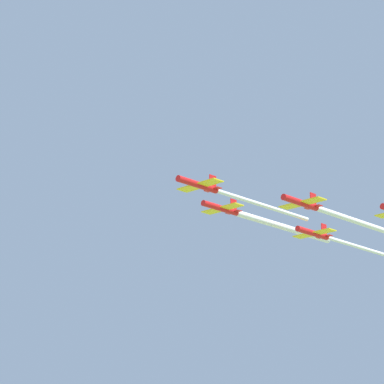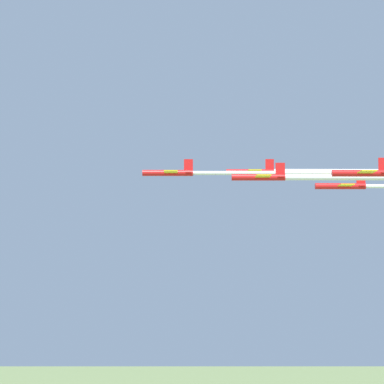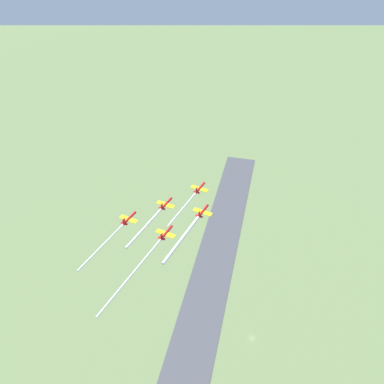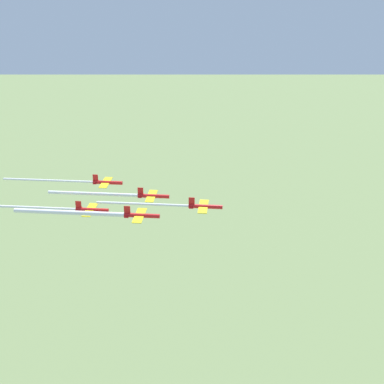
# 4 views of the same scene
# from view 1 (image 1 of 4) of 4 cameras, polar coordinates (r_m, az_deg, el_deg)

# --- Properties ---
(jet_0) EXTENTS (10.15, 10.43, 3.52)m
(jet_0) POSITION_cam_1_polar(r_m,az_deg,el_deg) (172.46, 0.44, 0.46)
(jet_0) COLOR red
(jet_1) EXTENTS (10.15, 10.43, 3.52)m
(jet_1) POSITION_cam_1_polar(r_m,az_deg,el_deg) (178.45, 6.88, -0.67)
(jet_1) COLOR red
(jet_2) EXTENTS (10.15, 10.43, 3.52)m
(jet_2) POSITION_cam_1_polar(r_m,az_deg,el_deg) (192.26, 1.86, -1.02)
(jet_2) COLOR red
(jet_4) EXTENTS (10.15, 10.43, 3.52)m
(jet_4) POSITION_cam_1_polar(r_m,az_deg,el_deg) (198.16, 7.63, -2.57)
(jet_4) COLOR red
(smoke_trail_0) EXTENTS (10.57, 27.55, 0.81)m
(smoke_trail_0) POSITION_cam_1_polar(r_m,az_deg,el_deg) (186.27, 4.55, -0.86)
(smoke_trail_0) COLOR white
(smoke_trail_1) EXTENTS (11.37, 29.03, 1.14)m
(smoke_trail_1) POSITION_cam_1_polar(r_m,az_deg,el_deg) (194.21, 10.49, -1.90)
(smoke_trail_1) COLOR white
(smoke_trail_2) EXTENTS (12.53, 31.72, 1.38)m
(smoke_trail_2) POSITION_cam_1_polar(r_m,az_deg,el_deg) (208.02, 5.84, -2.22)
(smoke_trail_2) COLOR white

